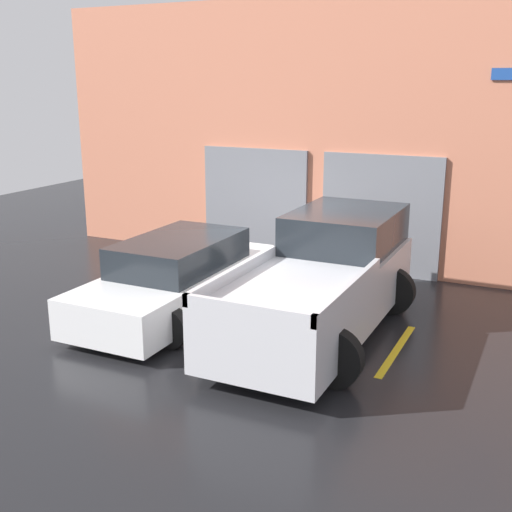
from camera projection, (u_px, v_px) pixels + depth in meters
ground_plane at (268, 306)px, 12.11m from camera, size 28.00×28.00×0.00m
shophouse_building at (330, 138)px, 14.21m from camera, size 13.64×0.68×5.85m
pickup_truck at (323, 281)px, 10.68m from camera, size 2.53×5.18×1.88m
sedan_white at (178, 278)px, 11.65m from camera, size 2.22×4.65×1.38m
parking_stripe_far_left at (119, 301)px, 12.36m from camera, size 0.12×2.20×0.01m
parking_stripe_left at (244, 323)px, 11.23m from camera, size 0.12×2.20×0.01m
parking_stripe_centre at (396, 350)px, 10.10m from camera, size 0.12×2.20×0.01m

